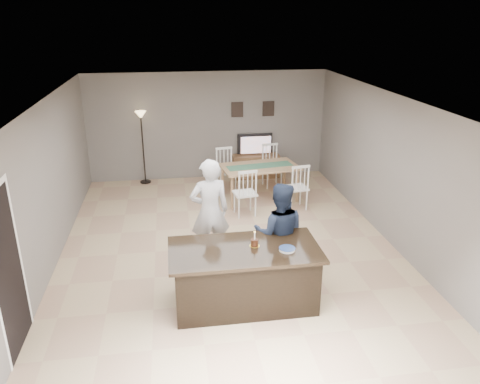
{
  "coord_description": "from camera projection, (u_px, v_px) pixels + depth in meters",
  "views": [
    {
      "loc": [
        -0.96,
        -7.62,
        4.02
      ],
      "look_at": [
        0.16,
        -0.3,
        1.18
      ],
      "focal_mm": 35.0,
      "sensor_mm": 36.0,
      "label": 1
    }
  ],
  "objects": [
    {
      "name": "floor",
      "position": [
        229.0,
        246.0,
        8.61
      ],
      "size": [
        8.0,
        8.0,
        0.0
      ],
      "primitive_type": "plane",
      "color": "tan",
      "rests_on": "ground"
    },
    {
      "name": "floor_lamp",
      "position": [
        142.0,
        128.0,
        11.37
      ],
      "size": [
        0.27,
        0.27,
        1.82
      ],
      "color": "black",
      "rests_on": "floor"
    },
    {
      "name": "plate_stack",
      "position": [
        287.0,
        249.0,
        6.57
      ],
      "size": [
        0.23,
        0.23,
        0.04
      ],
      "color": "white",
      "rests_on": "kitchen_island"
    },
    {
      "name": "dining_table",
      "position": [
        260.0,
        172.0,
        10.57
      ],
      "size": [
        1.87,
        2.12,
        1.04
      ],
      "rotation": [
        0.0,
        0.0,
        0.14
      ],
      "color": "#9F7656",
      "rests_on": "floor"
    },
    {
      "name": "tv_screen_glow",
      "position": [
        256.0,
        145.0,
        11.94
      ],
      "size": [
        0.78,
        0.0,
        0.78
      ],
      "primitive_type": "plane",
      "rotation": [
        1.57,
        0.0,
        3.14
      ],
      "color": "orange",
      "rests_on": "tv_console"
    },
    {
      "name": "picture_frames",
      "position": [
        253.0,
        109.0,
        11.81
      ],
      "size": [
        1.1,
        0.02,
        0.38
      ],
      "color": "black",
      "rests_on": "room_shell"
    },
    {
      "name": "room_shell",
      "position": [
        228.0,
        159.0,
        8.01
      ],
      "size": [
        8.0,
        8.0,
        8.0
      ],
      "color": "slate",
      "rests_on": "floor"
    },
    {
      "name": "tv_console",
      "position": [
        256.0,
        166.0,
        12.15
      ],
      "size": [
        1.2,
        0.4,
        0.6
      ],
      "primitive_type": "cube",
      "color": "brown",
      "rests_on": "floor"
    },
    {
      "name": "television",
      "position": [
        255.0,
        144.0,
        12.01
      ],
      "size": [
        0.91,
        0.12,
        0.53
      ],
      "primitive_type": "imported",
      "rotation": [
        0.0,
        0.0,
        3.14
      ],
      "color": "black",
      "rests_on": "tv_console"
    },
    {
      "name": "birthday_cake",
      "position": [
        255.0,
        242.0,
        6.68
      ],
      "size": [
        0.15,
        0.15,
        0.23
      ],
      "color": "gold",
      "rests_on": "kitchen_island"
    },
    {
      "name": "man",
      "position": [
        279.0,
        233.0,
        7.25
      ],
      "size": [
        0.93,
        0.8,
        1.65
      ],
      "primitive_type": "imported",
      "rotation": [
        0.0,
        0.0,
        2.9
      ],
      "color": "#1A2339",
      "rests_on": "floor"
    },
    {
      "name": "doorway",
      "position": [
        6.0,
        259.0,
        5.61
      ],
      "size": [
        0.0,
        2.1,
        2.65
      ],
      "color": "black",
      "rests_on": "floor"
    },
    {
      "name": "woman",
      "position": [
        210.0,
        212.0,
        7.81
      ],
      "size": [
        0.72,
        0.52,
        1.83
      ],
      "primitive_type": "imported",
      "rotation": [
        0.0,
        0.0,
        3.28
      ],
      "color": "silver",
      "rests_on": "floor"
    },
    {
      "name": "kitchen_island",
      "position": [
        244.0,
        276.0,
        6.78
      ],
      "size": [
        2.15,
        1.1,
        0.9
      ],
      "color": "black",
      "rests_on": "floor"
    }
  ]
}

